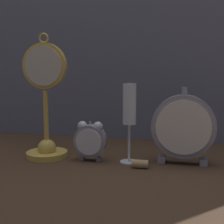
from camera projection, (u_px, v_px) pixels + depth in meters
The scene contains 7 objects.
ground_plane at pixel (105, 164), 0.84m from camera, with size 4.00×4.00×0.00m, color #422D1E.
fabric_backdrop_drape at pixel (128, 28), 1.10m from camera, with size 1.56×0.01×0.80m, color slate.
pocket_watch_on_stand at pixel (46, 112), 0.90m from camera, with size 0.13×0.12×0.36m.
alarm_clock_twin_bell at pixel (90, 139), 0.87m from camera, with size 0.09×0.03×0.11m.
mantel_clock_silver at pixel (183, 127), 0.83m from camera, with size 0.17×0.04×0.21m.
champagne_flute at pixel (129, 110), 0.84m from camera, with size 0.05×0.05×0.22m.
wine_cork at pixel (140, 164), 0.81m from camera, with size 0.02×0.02×0.04m, color tan.
Camera 1 is at (0.21, -0.79, 0.25)m, focal length 50.00 mm.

